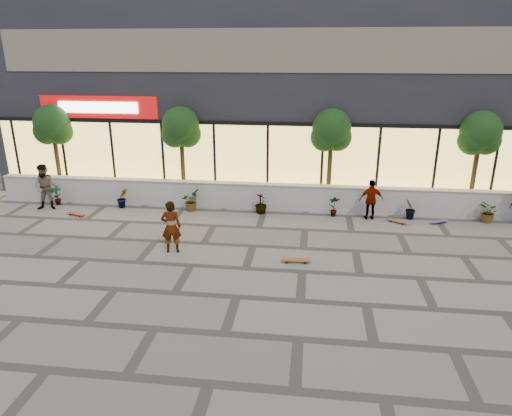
# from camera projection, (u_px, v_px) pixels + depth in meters

# --- Properties ---
(ground) EXTENTS (80.00, 80.00, 0.00)m
(ground) POSITION_uv_depth(u_px,v_px,m) (237.00, 297.00, 11.70)
(ground) COLOR gray
(ground) RESTS_ON ground
(planter_wall) EXTENTS (22.00, 0.42, 1.04)m
(planter_wall) POSITION_uv_depth(u_px,v_px,m) (265.00, 196.00, 18.10)
(planter_wall) COLOR silver
(planter_wall) RESTS_ON ground
(retail_building) EXTENTS (24.00, 9.17, 8.50)m
(retail_building) POSITION_uv_depth(u_px,v_px,m) (277.00, 89.00, 22.04)
(retail_building) COLOR #27262B
(retail_building) RESTS_ON ground
(shrub_a) EXTENTS (0.43, 0.29, 0.81)m
(shrub_a) POSITION_uv_depth(u_px,v_px,m) (57.00, 195.00, 18.61)
(shrub_a) COLOR #113715
(shrub_a) RESTS_ON ground
(shrub_b) EXTENTS (0.57, 0.57, 0.81)m
(shrub_b) POSITION_uv_depth(u_px,v_px,m) (122.00, 198.00, 18.28)
(shrub_b) COLOR #113715
(shrub_b) RESTS_ON ground
(shrub_c) EXTENTS (0.68, 0.77, 0.81)m
(shrub_c) POSITION_uv_depth(u_px,v_px,m) (190.00, 200.00, 17.96)
(shrub_c) COLOR #113715
(shrub_c) RESTS_ON ground
(shrub_d) EXTENTS (0.64, 0.64, 0.81)m
(shrub_d) POSITION_uv_depth(u_px,v_px,m) (261.00, 203.00, 17.63)
(shrub_d) COLOR #113715
(shrub_d) RESTS_ON ground
(shrub_e) EXTENTS (0.46, 0.35, 0.81)m
(shrub_e) POSITION_uv_depth(u_px,v_px,m) (334.00, 206.00, 17.31)
(shrub_e) COLOR #113715
(shrub_e) RESTS_ON ground
(shrub_f) EXTENTS (0.55, 0.57, 0.81)m
(shrub_f) POSITION_uv_depth(u_px,v_px,m) (410.00, 209.00, 16.99)
(shrub_f) COLOR #113715
(shrub_f) RESTS_ON ground
(shrub_g) EXTENTS (0.77, 0.84, 0.81)m
(shrub_g) POSITION_uv_depth(u_px,v_px,m) (489.00, 212.00, 16.66)
(shrub_g) COLOR #113715
(shrub_g) RESTS_ON ground
(tree_west) EXTENTS (1.60, 1.50, 3.92)m
(tree_west) POSITION_uv_depth(u_px,v_px,m) (53.00, 127.00, 19.00)
(tree_west) COLOR #453418
(tree_west) RESTS_ON ground
(tree_midwest) EXTENTS (1.60, 1.50, 3.92)m
(tree_midwest) POSITION_uv_depth(u_px,v_px,m) (181.00, 130.00, 18.36)
(tree_midwest) COLOR #453418
(tree_midwest) RESTS_ON ground
(tree_mideast) EXTENTS (1.60, 1.50, 3.92)m
(tree_mideast) POSITION_uv_depth(u_px,v_px,m) (331.00, 133.00, 17.67)
(tree_mideast) COLOR #453418
(tree_mideast) RESTS_ON ground
(tree_east) EXTENTS (1.60, 1.50, 3.92)m
(tree_east) POSITION_uv_depth(u_px,v_px,m) (480.00, 136.00, 17.03)
(tree_east) COLOR #453418
(tree_east) RESTS_ON ground
(skater_center) EXTENTS (0.68, 0.51, 1.68)m
(skater_center) POSITION_uv_depth(u_px,v_px,m) (171.00, 227.00, 14.07)
(skater_center) COLOR silver
(skater_center) RESTS_ON ground
(skater_left) EXTENTS (1.02, 0.87, 1.83)m
(skater_left) POSITION_uv_depth(u_px,v_px,m) (46.00, 187.00, 17.91)
(skater_left) COLOR tan
(skater_left) RESTS_ON ground
(skater_right_near) EXTENTS (0.93, 0.49, 1.52)m
(skater_right_near) POSITION_uv_depth(u_px,v_px,m) (371.00, 200.00, 16.90)
(skater_right_near) COLOR silver
(skater_right_near) RESTS_ON ground
(skateboard_center) EXTENTS (0.86, 0.26, 0.10)m
(skateboard_center) POSITION_uv_depth(u_px,v_px,m) (296.00, 260.00, 13.57)
(skateboard_center) COLOR brown
(skateboard_center) RESTS_ON ground
(skateboard_left) EXTENTS (0.83, 0.47, 0.10)m
(skateboard_left) POSITION_uv_depth(u_px,v_px,m) (76.00, 214.00, 17.46)
(skateboard_left) COLOR #AD2E20
(skateboard_left) RESTS_ON ground
(skateboard_right_near) EXTENTS (0.72, 0.53, 0.09)m
(skateboard_right_near) POSITION_uv_depth(u_px,v_px,m) (397.00, 221.00, 16.72)
(skateboard_right_near) COLOR brown
(skateboard_right_near) RESTS_ON ground
(skateboard_right_far) EXTENTS (0.76, 0.52, 0.09)m
(skateboard_right_far) POSITION_uv_depth(u_px,v_px,m) (439.00, 221.00, 16.68)
(skateboard_right_far) COLOR #584D8E
(skateboard_right_far) RESTS_ON ground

